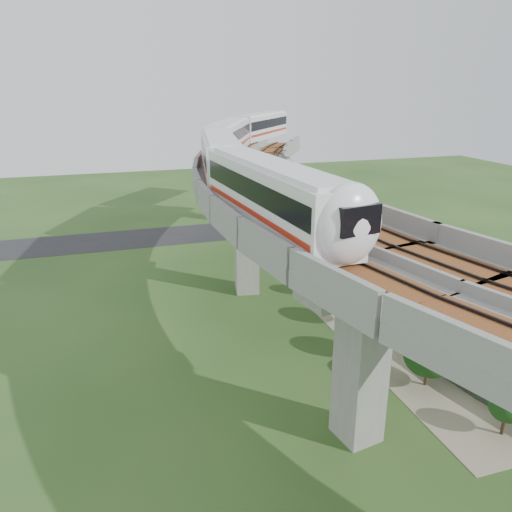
# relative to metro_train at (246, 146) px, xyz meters

# --- Properties ---
(ground) EXTENTS (160.00, 160.00, 0.00)m
(ground) POSITION_rel_metro_train_xyz_m (-2.81, -16.97, -12.31)
(ground) COLOR #28481C
(ground) RESTS_ON ground
(dirt_lot) EXTENTS (18.00, 26.00, 0.04)m
(dirt_lot) POSITION_rel_metro_train_xyz_m (11.19, -18.97, -12.29)
(dirt_lot) COLOR gray
(dirt_lot) RESTS_ON ground
(asphalt_road) EXTENTS (60.00, 8.00, 0.03)m
(asphalt_road) POSITION_rel_metro_train_xyz_m (-2.81, 13.03, -12.29)
(asphalt_road) COLOR #232326
(asphalt_road) RESTS_ON ground
(viaduct) EXTENTS (19.58, 73.98, 11.40)m
(viaduct) POSITION_rel_metro_train_xyz_m (1.03, -16.97, -3.26)
(viaduct) COLOR #99968E
(viaduct) RESTS_ON ground
(metro_train) EXTENTS (21.24, 58.73, 3.64)m
(metro_train) POSITION_rel_metro_train_xyz_m (0.00, 0.00, 0.00)
(metro_train) COLOR silver
(metro_train) RESTS_ON ground
(fence) EXTENTS (3.87, 38.73, 1.50)m
(fence) POSITION_rel_metro_train_xyz_m (6.94, -16.97, -11.56)
(fence) COLOR #2D382D
(fence) RESTS_ON ground
(tree_0) EXTENTS (2.25, 2.25, 3.06)m
(tree_0) POSITION_rel_metro_train_xyz_m (8.93, 6.82, -10.21)
(tree_0) COLOR #382314
(tree_0) RESTS_ON ground
(tree_1) EXTENTS (3.16, 3.16, 3.83)m
(tree_1) POSITION_rel_metro_train_xyz_m (5.82, 0.58, -9.83)
(tree_1) COLOR #382314
(tree_1) RESTS_ON ground
(tree_2) EXTENTS (2.16, 2.16, 2.48)m
(tree_2) POSITION_rel_metro_train_xyz_m (5.16, -5.08, -10.74)
(tree_2) COLOR #382314
(tree_2) RESTS_ON ground
(tree_3) EXTENTS (2.00, 2.00, 2.50)m
(tree_3) POSITION_rel_metro_train_xyz_m (3.79, -9.30, -10.67)
(tree_3) COLOR #382314
(tree_3) RESTS_ON ground
(tree_4) EXTENTS (2.63, 2.63, 3.39)m
(tree_4) POSITION_rel_metro_train_xyz_m (4.12, -15.48, -10.04)
(tree_4) COLOR #382314
(tree_4) RESTS_ON ground
(tree_5) EXTENTS (2.65, 2.65, 3.35)m
(tree_5) POSITION_rel_metro_train_xyz_m (3.12, -20.55, -10.09)
(tree_5) COLOR #382314
(tree_5) RESTS_ON ground
(tree_6) EXTENTS (3.06, 3.06, 3.41)m
(tree_6) POSITION_rel_metro_train_xyz_m (4.54, -24.48, -10.20)
(tree_6) COLOR #382314
(tree_6) RESTS_ON ground
(tree_7) EXTENTS (1.82, 1.82, 2.51)m
(tree_7) POSITION_rel_metro_train_xyz_m (5.70, -29.74, -10.59)
(tree_7) COLOR #382314
(tree_7) RESTS_ON ground
(car_dark) EXTENTS (4.61, 2.48, 1.27)m
(car_dark) POSITION_rel_metro_train_xyz_m (10.61, -8.65, -11.63)
(car_dark) COLOR black
(car_dark) RESTS_ON dirt_lot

